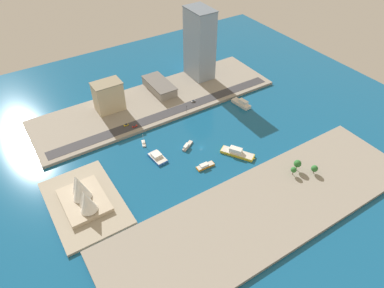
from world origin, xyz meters
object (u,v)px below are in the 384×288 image
office_block_beige (108,96)px  taxi_yellow_cab (126,125)px  ferry_white_commuter (241,103)px  opera_landmark (83,195)px  pickup_red (135,126)px  sailboat_small_white (144,143)px  carpark_squat_concrete (159,86)px  sedan_silver (193,101)px  catamaran_blue (157,157)px  water_taxi_orange (205,166)px  ferry_yellow_fast (237,153)px  yacht_sleek_gray (187,146)px  tower_tall_glass (200,44)px  traffic_light_waterfront (187,108)px

office_block_beige → taxi_yellow_cab: (-32.00, -1.54, -13.37)m
ferry_white_commuter → opera_landmark: 175.96m
pickup_red → opera_landmark: (-59.64, 67.34, 6.22)m
sailboat_small_white → taxi_yellow_cab: 28.33m
carpark_squat_concrete → sedan_silver: carpark_squat_concrete is taller
ferry_white_commuter → office_block_beige: 126.82m
office_block_beige → carpark_squat_concrete: (4.92, -55.50, -9.71)m
catamaran_blue → sailboat_small_white: sailboat_small_white is taller
water_taxi_orange → carpark_squat_concrete: carpark_squat_concrete is taller
sailboat_small_white → pickup_red: sailboat_small_white is taller
ferry_yellow_fast → water_taxi_orange: bearing=86.5°
pickup_red → sailboat_small_white: bearing=173.3°
sailboat_small_white → sedan_silver: (28.16, -68.19, 2.61)m
catamaran_blue → ferry_yellow_fast: (-30.92, -57.56, 0.54)m
office_block_beige → sailboat_small_white: bearing=-175.5°
ferry_yellow_fast → taxi_yellow_cab: ferry_yellow_fast is taller
sedan_silver → water_taxi_orange: bearing=153.5°
ferry_yellow_fast → office_block_beige: 130.84m
water_taxi_orange → yacht_sleek_gray: 28.14m
sailboat_small_white → pickup_red: 22.88m
catamaran_blue → taxi_yellow_cab: (50.45, 4.48, 2.07)m
water_taxi_orange → sedan_silver: (79.65, -39.70, 2.20)m
yacht_sleek_gray → tower_tall_glass: tower_tall_glass is taller
water_taxi_orange → carpark_squat_concrete: size_ratio=0.38×
catamaran_blue → pickup_red: size_ratio=4.22×
sailboat_small_white → ferry_white_commuter: bearing=-89.2°
pickup_red → taxi_yellow_cab: bearing=46.7°
catamaran_blue → water_taxi_orange: 39.77m
ferry_yellow_fast → catamaran_blue: bearing=61.8°
sailboat_small_white → opera_landmark: bearing=119.8°
tower_tall_glass → sedan_silver: size_ratio=16.22×
pickup_red → sedan_silver: 65.78m
water_taxi_orange → ferry_yellow_fast: ferry_yellow_fast is taller
pickup_red → water_taxi_orange: bearing=-160.8°
ferry_white_commuter → traffic_light_waterfront: traffic_light_waterfront is taller
ferry_white_commuter → sedan_silver: (26.72, 38.66, 1.13)m
ferry_white_commuter → pickup_red: 106.33m
opera_landmark → water_taxi_orange: bearing=-98.8°
water_taxi_orange → sailboat_small_white: size_ratio=1.45×
ferry_white_commuter → carpark_squat_concrete: carpark_squat_concrete is taller
water_taxi_orange → opera_landmark: opera_landmark is taller
traffic_light_waterfront → yacht_sleek_gray: bearing=148.7°
yacht_sleek_gray → taxi_yellow_cab: taxi_yellow_cab is taller
pickup_red → traffic_light_waterfront: bearing=-95.4°
taxi_yellow_cab → pickup_red: bearing=-133.3°
carpark_squat_concrete → opera_landmark: opera_landmark is taller
tower_tall_glass → carpark_squat_concrete: size_ratio=1.70×
carpark_squat_concrete → ferry_white_commuter: bearing=-138.6°
ferry_white_commuter → carpark_squat_concrete: size_ratio=0.54×
water_taxi_orange → office_block_beige: bearing=16.6°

